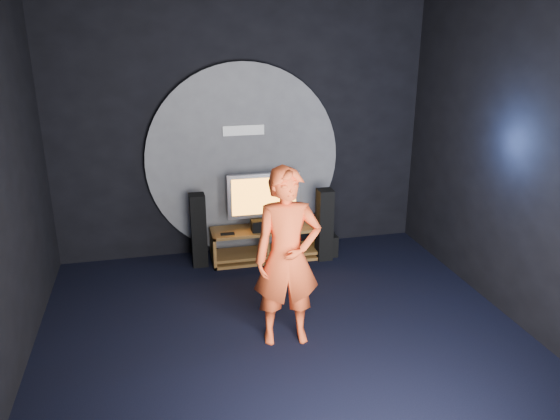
% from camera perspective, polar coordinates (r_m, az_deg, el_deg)
% --- Properties ---
extents(floor, '(5.00, 5.00, 0.00)m').
position_cam_1_polar(floor, '(5.71, 0.71, -13.61)').
color(floor, black).
rests_on(floor, ground).
extents(back_wall, '(5.00, 0.04, 3.50)m').
position_cam_1_polar(back_wall, '(7.36, -4.00, 8.70)').
color(back_wall, black).
rests_on(back_wall, ground).
extents(front_wall, '(5.00, 0.04, 3.50)m').
position_cam_1_polar(front_wall, '(2.79, 13.58, -10.23)').
color(front_wall, black).
rests_on(front_wall, ground).
extents(right_wall, '(0.04, 5.00, 3.50)m').
position_cam_1_polar(right_wall, '(6.07, 24.42, 4.72)').
color(right_wall, black).
rests_on(right_wall, ground).
extents(wall_disc_panel, '(2.60, 0.11, 2.60)m').
position_cam_1_polar(wall_disc_panel, '(7.41, -3.84, 5.21)').
color(wall_disc_panel, '#515156').
rests_on(wall_disc_panel, ground).
extents(media_console, '(1.46, 0.45, 0.45)m').
position_cam_1_polar(media_console, '(7.43, -1.50, -3.72)').
color(media_console, olive).
rests_on(media_console, ground).
extents(tv, '(0.97, 0.22, 0.74)m').
position_cam_1_polar(tv, '(7.26, -1.71, 1.28)').
color(tv, '#A2A3A9').
rests_on(tv, media_console).
extents(center_speaker, '(0.40, 0.15, 0.15)m').
position_cam_1_polar(center_speaker, '(7.23, -1.44, -1.58)').
color(center_speaker, black).
rests_on(center_speaker, media_console).
extents(remote, '(0.18, 0.05, 0.02)m').
position_cam_1_polar(remote, '(7.14, -5.50, -2.49)').
color(remote, black).
rests_on(remote, media_console).
extents(tower_speaker_left, '(0.20, 0.22, 0.98)m').
position_cam_1_polar(tower_speaker_left, '(7.22, -8.51, -2.11)').
color(tower_speaker_left, black).
rests_on(tower_speaker_left, ground).
extents(tower_speaker_right, '(0.20, 0.22, 0.98)m').
position_cam_1_polar(tower_speaker_right, '(7.35, 4.66, -1.54)').
color(tower_speaker_right, black).
rests_on(tower_speaker_right, ground).
extents(subwoofer, '(0.27, 0.27, 0.30)m').
position_cam_1_polar(subwoofer, '(7.60, 4.85, -3.64)').
color(subwoofer, black).
rests_on(subwoofer, ground).
extents(player, '(0.70, 0.49, 1.82)m').
position_cam_1_polar(player, '(5.33, 0.75, -5.00)').
color(player, '#F64F21').
rests_on(player, ground).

